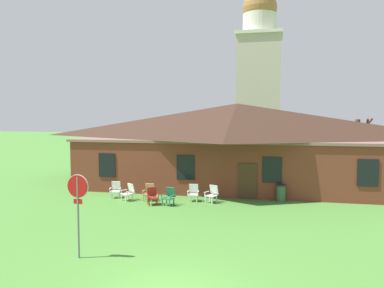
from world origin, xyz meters
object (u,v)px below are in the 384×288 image
(lawn_chair_right_end, at_px, (169,196))
(lawn_chair_under_eave, at_px, (212,194))
(lawn_chair_by_porch, at_px, (116,189))
(trash_bin, at_px, (281,193))
(lawn_chair_near_door, at_px, (129,192))
(lawn_chair_middle, at_px, (152,196))
(lawn_chair_far_side, at_px, (193,192))
(stop_sign, at_px, (78,199))
(lawn_chair_left_end, at_px, (149,192))

(lawn_chair_right_end, distance_m, lawn_chair_under_eave, 2.47)
(lawn_chair_by_porch, bearing_deg, trash_bin, 6.15)
(lawn_chair_near_door, height_order, trash_bin, trash_bin)
(lawn_chair_near_door, height_order, lawn_chair_right_end, same)
(lawn_chair_middle, bearing_deg, lawn_chair_far_side, 34.30)
(stop_sign, xyz_separation_m, lawn_chair_left_end, (-0.62, 9.18, -1.55))
(stop_sign, distance_m, lawn_chair_middle, 8.34)
(lawn_chair_under_eave, bearing_deg, lawn_chair_right_end, -151.68)
(stop_sign, xyz_separation_m, lawn_chair_near_door, (-1.77, 8.92, -1.55))
(stop_sign, distance_m, lawn_chair_near_door, 9.22)
(lawn_chair_by_porch, xyz_separation_m, lawn_chair_near_door, (1.04, -0.54, 0.00))
(lawn_chair_under_eave, bearing_deg, lawn_chair_left_end, -175.70)
(lawn_chair_near_door, height_order, lawn_chair_under_eave, same)
(lawn_chair_by_porch, height_order, lawn_chair_near_door, same)
(lawn_chair_left_end, relative_size, lawn_chair_far_side, 1.00)
(lawn_chair_near_door, height_order, lawn_chair_middle, same)
(lawn_chair_right_end, height_order, lawn_chair_far_side, same)
(lawn_chair_far_side, relative_size, lawn_chair_under_eave, 1.00)
(lawn_chair_near_door, xyz_separation_m, lawn_chair_right_end, (2.62, -0.64, 0.00))
(stop_sign, xyz_separation_m, lawn_chair_under_eave, (3.02, 9.45, -1.55))
(lawn_chair_left_end, xyz_separation_m, lawn_chair_far_side, (2.53, 0.38, 0.00))
(lawn_chair_far_side, bearing_deg, lawn_chair_left_end, -171.45)
(lawn_chair_middle, distance_m, lawn_chair_under_eave, 3.36)
(lawn_chair_far_side, distance_m, lawn_chair_under_eave, 1.11)
(lawn_chair_left_end, bearing_deg, lawn_chair_under_eave, 4.30)
(stop_sign, relative_size, lawn_chair_middle, 3.01)
(lawn_chair_far_side, height_order, trash_bin, trash_bin)
(lawn_chair_under_eave, bearing_deg, lawn_chair_far_side, 174.48)
(lawn_chair_far_side, distance_m, trash_bin, 4.99)
(lawn_chair_under_eave, bearing_deg, trash_bin, 15.30)
(stop_sign, xyz_separation_m, lawn_chair_far_side, (1.91, 9.56, -1.55))
(lawn_chair_by_porch, relative_size, lawn_chair_middle, 1.00)
(lawn_chair_by_porch, distance_m, lawn_chair_middle, 2.99)
(stop_sign, distance_m, lawn_chair_right_end, 8.47)
(lawn_chair_by_porch, xyz_separation_m, lawn_chair_right_end, (3.65, -1.17, 0.00))
(lawn_chair_right_end, relative_size, lawn_chair_far_side, 1.00)
(lawn_chair_by_porch, bearing_deg, lawn_chair_left_end, -7.11)
(lawn_chair_left_end, height_order, lawn_chair_far_side, same)
(lawn_chair_far_side, bearing_deg, lawn_chair_middle, -145.70)
(stop_sign, height_order, lawn_chair_far_side, stop_sign)
(lawn_chair_by_porch, distance_m, lawn_chair_under_eave, 5.83)
(lawn_chair_far_side, relative_size, trash_bin, 0.98)
(lawn_chair_left_end, bearing_deg, lawn_chair_near_door, -167.15)
(lawn_chair_middle, xyz_separation_m, lawn_chair_right_end, (0.94, 0.09, 0.00))
(lawn_chair_near_door, relative_size, lawn_chair_under_eave, 1.00)
(lawn_chair_near_door, xyz_separation_m, lawn_chair_middle, (1.68, -0.73, 0.00))
(lawn_chair_middle, bearing_deg, lawn_chair_right_end, 5.38)
(lawn_chair_right_end, bearing_deg, lawn_chair_near_door, 166.31)
(lawn_chair_left_end, bearing_deg, trash_bin, 10.00)
(lawn_chair_by_porch, height_order, lawn_chair_far_side, same)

